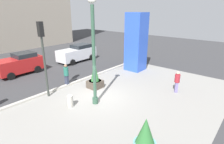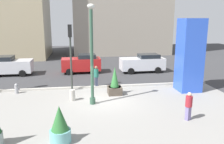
% 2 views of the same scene
% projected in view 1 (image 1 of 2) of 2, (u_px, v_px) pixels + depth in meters
% --- Properties ---
extents(ground_plane, '(60.00, 60.00, 0.00)m').
position_uv_depth(ground_plane, '(63.00, 83.00, 14.81)').
color(ground_plane, '#38383A').
extents(plaza_pavement, '(18.00, 10.00, 0.02)m').
position_uv_depth(plaza_pavement, '(122.00, 107.00, 11.15)').
color(plaza_pavement, gray).
rests_on(plaza_pavement, ground_plane).
extents(curb_strip, '(18.00, 0.24, 0.16)m').
position_uv_depth(curb_strip, '(70.00, 84.00, 14.25)').
color(curb_strip, '#B7B2A8').
rests_on(curb_strip, ground_plane).
extents(lamp_post, '(0.44, 0.44, 6.19)m').
position_uv_depth(lamp_post, '(94.00, 57.00, 10.58)').
color(lamp_post, '#335642').
rests_on(lamp_post, ground_plane).
extents(art_pillar_blue, '(1.60, 1.60, 5.37)m').
position_uv_depth(art_pillar_blue, '(136.00, 42.00, 17.14)').
color(art_pillar_blue, blue).
rests_on(art_pillar_blue, ground_plane).
extents(potted_plant_near_left, '(0.93, 0.93, 1.69)m').
position_uv_depth(potted_plant_near_left, '(145.00, 139.00, 7.28)').
color(potted_plant_near_left, '#6BB2B2').
rests_on(potted_plant_near_left, ground_plane).
extents(potted_plant_by_pillar, '(0.97, 0.97, 2.00)m').
position_uv_depth(potted_plant_by_pillar, '(95.00, 78.00, 13.61)').
color(potted_plant_by_pillar, '#4C4238').
rests_on(potted_plant_by_pillar, ground_plane).
extents(concrete_bollard, '(0.36, 0.36, 0.75)m').
position_uv_depth(concrete_bollard, '(70.00, 101.00, 11.03)').
color(concrete_bollard, '#B2ADA3').
rests_on(concrete_bollard, ground_plane).
extents(traffic_light_far_side, '(0.28, 0.42, 4.94)m').
position_uv_depth(traffic_light_far_side, '(43.00, 48.00, 11.45)').
color(traffic_light_far_side, '#333833').
rests_on(traffic_light_far_side, ground_plane).
extents(car_passing_lane, '(4.50, 2.03, 1.84)m').
position_uv_depth(car_passing_lane, '(77.00, 53.00, 20.68)').
color(car_passing_lane, silver).
rests_on(car_passing_lane, ground_plane).
extents(car_intersection, '(3.88, 2.05, 1.88)m').
position_uv_depth(car_intersection, '(20.00, 64.00, 16.55)').
color(car_intersection, red).
rests_on(car_intersection, ground_plane).
extents(pedestrian_crossing, '(0.49, 0.49, 1.56)m').
position_uv_depth(pedestrian_crossing, '(177.00, 81.00, 12.84)').
color(pedestrian_crossing, slate).
rests_on(pedestrian_crossing, ground_plane).
extents(pedestrian_on_sidewalk, '(0.38, 0.38, 1.74)m').
position_uv_depth(pedestrian_on_sidewalk, '(66.00, 74.00, 13.87)').
color(pedestrian_on_sidewalk, '#33384C').
rests_on(pedestrian_on_sidewalk, ground_plane).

